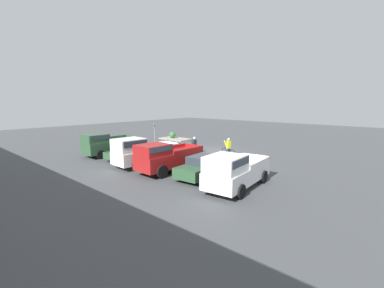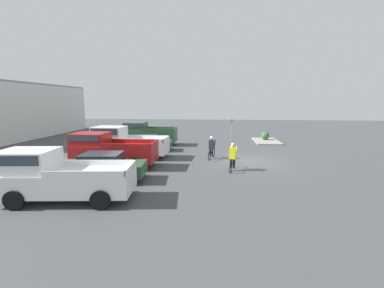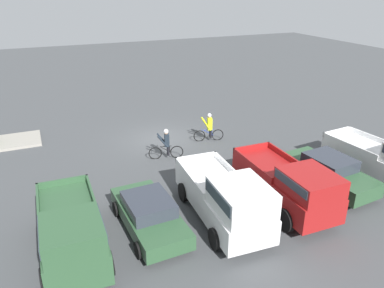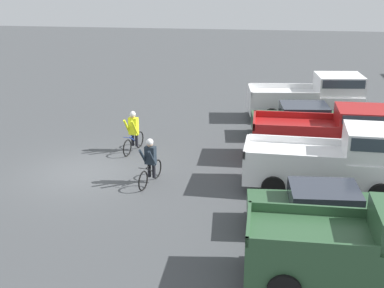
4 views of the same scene
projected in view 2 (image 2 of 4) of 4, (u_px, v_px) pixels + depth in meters
name	position (u px, v px, depth m)	size (l,w,h in m)	color
ground_plane	(249.00, 161.00, 17.90)	(80.00, 80.00, 0.00)	#424447
pickup_truck_0	(56.00, 175.00, 10.66)	(2.54, 5.49, 2.17)	white
sedan_0	(103.00, 167.00, 13.46)	(2.25, 4.56, 1.46)	#2D5133
pickup_truck_1	(109.00, 149.00, 16.22)	(2.18, 5.21, 2.16)	maroon
pickup_truck_2	(124.00, 142.00, 18.98)	(2.35, 5.51, 2.28)	white
sedan_1	(146.00, 143.00, 21.72)	(2.10, 4.42, 1.32)	#2D5133
pickup_truck_3	(147.00, 133.00, 24.45)	(2.19, 4.88, 2.13)	#2D5133
cyclist_0	(212.00, 147.00, 18.59)	(1.79, 0.58, 1.67)	black
cyclist_1	(233.00, 157.00, 15.43)	(1.75, 0.57, 1.71)	black
fire_lane_sign	(231.00, 127.00, 26.41)	(0.10, 0.30, 2.41)	#9E9EA3
curb_island	(266.00, 141.00, 26.21)	(4.24, 2.36, 0.15)	gray
shrub	(265.00, 136.00, 26.70)	(0.84, 0.84, 0.84)	#337033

